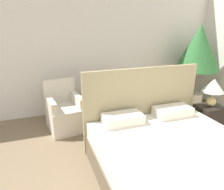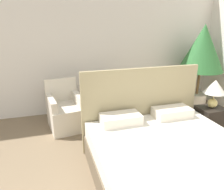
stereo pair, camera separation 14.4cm
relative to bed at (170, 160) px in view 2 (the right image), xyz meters
The scene contains 7 objects.
wall_back 2.90m from the bed, 99.38° to the left, with size 10.00×0.06×2.90m.
bed is the anchor object (origin of this frame).
armchair_near_window_left 2.15m from the bed, 120.62° to the left, with size 0.68×0.77×0.89m.
armchair_near_window_right 1.86m from the bed, 97.35° to the left, with size 0.59×0.70×0.89m.
potted_palm 2.96m from the bed, 46.78° to the left, with size 0.96×0.96×1.86m.
nightstand 1.39m from the bed, 31.75° to the left, with size 0.42×0.36×0.57m.
table_lamp 1.51m from the bed, 31.67° to the left, with size 0.35×0.35×0.47m.
Camera 2 is at (-0.92, -0.68, 1.92)m, focal length 35.00 mm.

